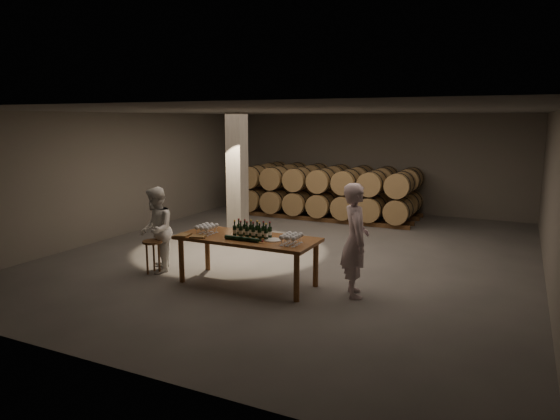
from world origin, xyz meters
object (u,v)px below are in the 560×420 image
at_px(plate, 273,240).
at_px(person_woman, 156,230).
at_px(tasting_table, 247,242).
at_px(person_man, 355,240).
at_px(stool, 153,247).
at_px(notebook_near, 198,236).
at_px(bottle_cluster, 252,231).

xyz_separation_m(plate, person_woman, (-2.57, -0.07, -0.05)).
relative_size(tasting_table, plate, 8.41).
relative_size(plate, person_man, 0.16).
xyz_separation_m(stool, person_man, (3.99, 0.51, 0.44)).
xyz_separation_m(tasting_table, notebook_near, (-0.80, -0.41, 0.12)).
xyz_separation_m(plate, stool, (-2.57, -0.20, -0.37)).
relative_size(notebook_near, person_man, 0.14).
bearing_deg(person_man, notebook_near, 78.09).
bearing_deg(bottle_cluster, plate, -6.22).
bearing_deg(notebook_near, bottle_cluster, 8.42).
height_order(tasting_table, person_woman, person_woman).
relative_size(bottle_cluster, notebook_near, 2.72).
relative_size(stool, person_man, 0.34).
bearing_deg(person_man, person_woman, 69.40).
height_order(stool, person_man, person_man).
height_order(plate, stool, plate).
height_order(bottle_cluster, person_man, person_man).
distance_m(bottle_cluster, stool, 2.18).
bearing_deg(person_man, tasting_table, 72.20).
bearing_deg(stool, notebook_near, -8.78).
height_order(stool, person_woman, person_woman).
bearing_deg(person_man, stool, 71.20).
xyz_separation_m(tasting_table, person_woman, (-2.03, -0.10, 0.06)).
bearing_deg(tasting_table, stool, -173.75).
bearing_deg(tasting_table, plate, -2.84).
bearing_deg(plate, person_woman, -178.47).
xyz_separation_m(notebook_near, person_woman, (-1.23, 0.32, -0.06)).
height_order(tasting_table, bottle_cluster, bottle_cluster).
distance_m(bottle_cluster, notebook_near, 0.99).
bearing_deg(tasting_table, person_woman, -177.30).
relative_size(tasting_table, notebook_near, 9.74).
height_order(plate, notebook_near, notebook_near).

